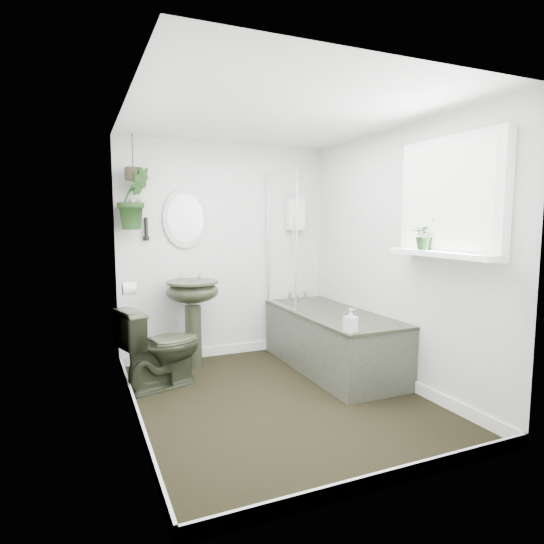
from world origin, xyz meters
name	(u,v)px	position (x,y,z in m)	size (l,w,h in m)	color
floor	(279,400)	(0.00, 0.00, -0.01)	(2.30, 2.80, 0.02)	black
ceiling	(280,113)	(0.00, 0.00, 2.31)	(2.30, 2.80, 0.02)	white
wall_back	(226,251)	(0.00, 1.41, 1.15)	(2.30, 0.02, 2.30)	white
wall_front	(390,284)	(0.00, -1.41, 1.15)	(2.30, 0.02, 2.30)	white
wall_left	(130,268)	(-1.16, 0.00, 1.15)	(0.02, 2.80, 2.30)	white
wall_right	(396,257)	(1.16, 0.00, 1.15)	(0.02, 2.80, 2.30)	white
skirting	(279,393)	(0.00, 0.00, 0.05)	(2.30, 2.80, 0.10)	white
bathtub	(332,340)	(0.80, 0.50, 0.29)	(0.72, 1.72, 0.58)	#292E1E
bath_screen	(281,240)	(0.47, 0.99, 1.28)	(0.04, 0.72, 1.40)	silver
shower_box	(295,214)	(0.80, 1.34, 1.55)	(0.20, 0.10, 0.35)	white
oval_mirror	(185,218)	(-0.45, 1.37, 1.50)	(0.46, 0.03, 0.62)	beige
wall_sconce	(146,228)	(-0.85, 1.36, 1.40)	(0.04, 0.04, 0.22)	black
toilet_roll_holder	(129,288)	(-1.10, 0.70, 0.90)	(0.11, 0.11, 0.11)	white
window_recess	(451,198)	(1.09, -0.70, 1.65)	(0.08, 1.00, 0.90)	white
window_sill	(441,254)	(1.02, -0.70, 1.23)	(0.18, 1.00, 0.04)	white
window_blinds	(446,198)	(1.04, -0.70, 1.65)	(0.01, 0.86, 0.76)	white
toilet	(161,347)	(-0.85, 0.67, 0.37)	(0.41, 0.72, 0.73)	#292E1E
pedestal_sink	(193,324)	(-0.45, 1.12, 0.44)	(0.52, 0.44, 0.89)	#292E1E
sill_plant	(425,235)	(1.03, -0.51, 1.37)	(0.21, 0.18, 0.24)	black
hanging_plant	(134,199)	(-0.97, 1.25, 1.69)	(0.32, 0.26, 0.59)	black
soap_bottle	(351,320)	(0.51, -0.27, 0.68)	(0.09, 0.09, 0.19)	#363231
hanging_pot	(133,174)	(-0.97, 1.25, 1.92)	(0.16, 0.16, 0.12)	#362F22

